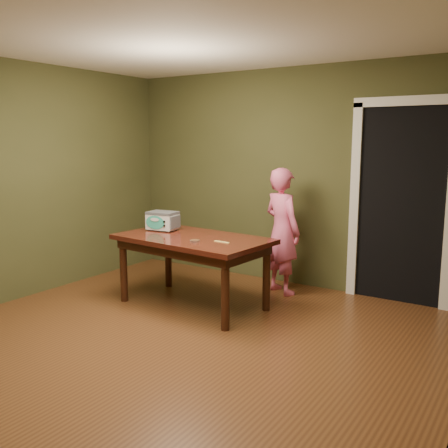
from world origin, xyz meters
name	(u,v)px	position (x,y,z in m)	size (l,w,h in m)	color
floor	(158,353)	(0.00, 0.00, 0.00)	(5.00, 5.00, 0.00)	brown
room_shell	(153,146)	(0.00, 0.00, 1.71)	(4.52, 5.02, 2.61)	#444625
doorway	(408,203)	(1.30, 2.78, 1.06)	(1.10, 0.66, 2.25)	black
dining_table	(193,246)	(-0.48, 1.14, 0.65)	(1.67, 1.02, 0.75)	#39140D
toy_oven	(163,220)	(-0.99, 1.26, 0.86)	(0.37, 0.27, 0.21)	#4C4F54
baking_pan	(195,241)	(-0.29, 0.93, 0.76)	(0.10, 0.10, 0.02)	silver
spatula	(222,242)	(-0.06, 1.07, 0.75)	(0.18, 0.03, 0.01)	#ECD366
child	(282,231)	(0.10, 2.08, 0.72)	(0.53, 0.35, 1.45)	#EF628F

